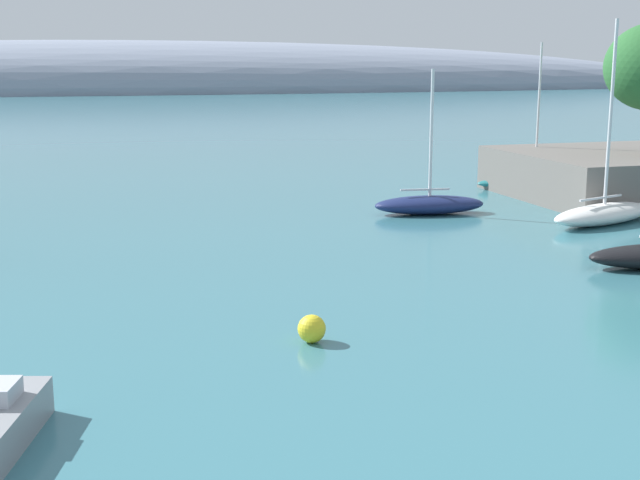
% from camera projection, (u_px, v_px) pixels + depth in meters
% --- Properties ---
extents(shore_outcrop, '(13.61, 12.47, 2.78)m').
position_uv_depth(shore_outcrop, '(624.00, 174.00, 52.95)').
color(shore_outcrop, '#66605B').
rests_on(shore_outcrop, ground).
extents(distant_ridge, '(359.44, 59.74, 27.20)m').
position_uv_depth(distant_ridge, '(125.00, 91.00, 232.96)').
color(distant_ridge, gray).
rests_on(distant_ridge, ground).
extents(sailboat_navy_mid_mooring, '(6.39, 2.95, 7.86)m').
position_uv_depth(sailboat_navy_mid_mooring, '(429.00, 204.00, 47.13)').
color(sailboat_navy_mid_mooring, navy).
rests_on(sailboat_navy_mid_mooring, water).
extents(sailboat_white_outer_mooring, '(7.60, 4.32, 10.33)m').
position_uv_depth(sailboat_white_outer_mooring, '(604.00, 212.00, 44.21)').
color(sailboat_white_outer_mooring, white).
rests_on(sailboat_white_outer_mooring, water).
extents(sailboat_teal_end_of_line, '(7.82, 3.58, 9.43)m').
position_uv_depth(sailboat_teal_end_of_line, '(535.00, 182.00, 56.22)').
color(sailboat_teal_end_of_line, '#1E6B70').
rests_on(sailboat_teal_end_of_line, water).
extents(mooring_buoy_yellow, '(0.85, 0.85, 0.85)m').
position_uv_depth(mooring_buoy_yellow, '(312.00, 329.00, 25.66)').
color(mooring_buoy_yellow, yellow).
rests_on(mooring_buoy_yellow, water).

